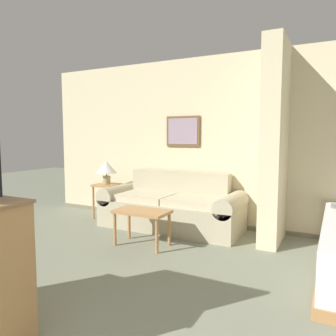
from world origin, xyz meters
TOP-DOWN VIEW (x-y plane):
  - wall_back at (-0.00, 4.29)m, footprint 7.22×0.16m
  - wall_partition_pillar at (0.47, 3.83)m, footprint 0.24×0.81m
  - couch at (-1.01, 3.81)m, footprint 2.16×0.84m
  - coffee_table at (-0.98, 2.90)m, footprint 0.69×0.40m
  - side_table at (-2.25, 3.83)m, footprint 0.38×0.38m
  - table_lamp at (-2.25, 3.83)m, footprint 0.35×0.35m

SIDE VIEW (x-z plane):
  - couch at x=-1.01m, z-range -0.11..0.73m
  - coffee_table at x=-0.98m, z-range 0.16..0.62m
  - side_table at x=-2.25m, z-range 0.17..0.76m
  - table_lamp at x=-2.25m, z-range 0.66..1.05m
  - wall_back at x=0.00m, z-range -0.01..2.59m
  - wall_partition_pillar at x=0.47m, z-range 0.00..2.60m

